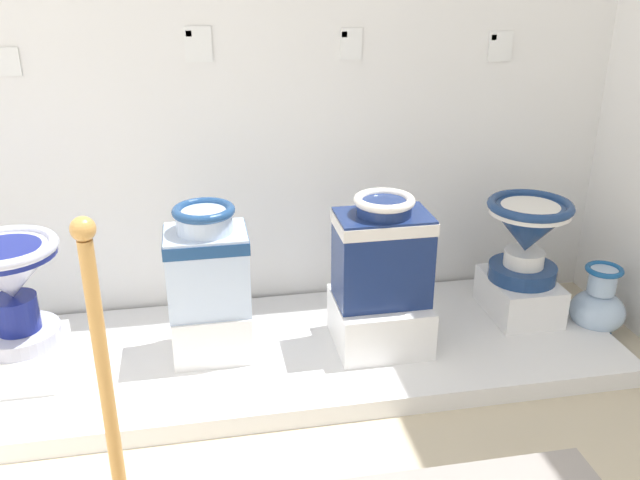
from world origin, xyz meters
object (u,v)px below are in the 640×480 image
(info_placard_first, at_px, (3,62))
(stanchion_post_near_left, at_px, (116,457))
(plinth_block_squat_floral, at_px, (26,359))
(plinth_block_rightmost, at_px, (519,296))
(antique_toilet_leftmost, at_px, (207,258))
(info_placard_second, at_px, (198,44))
(decorative_vase_companion, at_px, (598,307))
(info_placard_third, at_px, (351,43))
(antique_toilet_squat_floral, at_px, (10,278))
(antique_toilet_pale_glazed, at_px, (382,248))
(plinth_block_pale_glazed, at_px, (380,321))
(plinth_block_leftmost, at_px, (212,330))
(info_placard_fourth, at_px, (500,46))
(antique_toilet_rightmost, at_px, (527,231))

(info_placard_first, height_order, stanchion_post_near_left, info_placard_first)
(plinth_block_squat_floral, xyz_separation_m, plinth_block_rightmost, (2.15, 0.12, 0.01))
(antique_toilet_leftmost, xyz_separation_m, info_placard_second, (0.03, 0.46, 0.78))
(plinth_block_rightmost, distance_m, decorative_vase_companion, 0.35)
(antique_toilet_leftmost, bearing_deg, info_placard_third, 34.17)
(antique_toilet_squat_floral, bearing_deg, plinth_block_squat_floral, 0.00)
(plinth_block_squat_floral, xyz_separation_m, antique_toilet_pale_glazed, (1.44, -0.01, 0.37))
(plinth_block_pale_glazed, relative_size, decorative_vase_companion, 1.10)
(plinth_block_pale_glazed, bearing_deg, info_placard_third, 92.68)
(plinth_block_rightmost, bearing_deg, plinth_block_squat_floral, -176.67)
(plinth_block_squat_floral, xyz_separation_m, plinth_block_pale_glazed, (1.44, -0.01, 0.03))
(plinth_block_rightmost, relative_size, decorative_vase_companion, 1.08)
(antique_toilet_leftmost, bearing_deg, antique_toilet_squat_floral, -176.13)
(plinth_block_leftmost, height_order, info_placard_fourth, info_placard_fourth)
(info_placard_fourth, bearing_deg, plinth_block_pale_glazed, -142.10)
(antique_toilet_pale_glazed, relative_size, plinth_block_rightmost, 1.22)
(plinth_block_leftmost, xyz_separation_m, info_placard_third, (0.68, 0.46, 1.09))
(plinth_block_pale_glazed, xyz_separation_m, antique_toilet_rightmost, (0.71, 0.13, 0.31))
(plinth_block_leftmost, distance_m, info_placard_third, 1.37)
(antique_toilet_leftmost, xyz_separation_m, plinth_block_pale_glazed, (0.71, -0.06, -0.33))
(antique_toilet_leftmost, distance_m, info_placard_second, 0.90)
(antique_toilet_squat_floral, distance_m, antique_toilet_rightmost, 2.15)
(info_placard_first, relative_size, info_placard_third, 0.92)
(antique_toilet_squat_floral, distance_m, plinth_block_rightmost, 2.18)
(plinth_block_leftmost, relative_size, info_placard_second, 2.17)
(antique_toilet_squat_floral, relative_size, plinth_block_pale_glazed, 1.10)
(plinth_block_squat_floral, height_order, antique_toilet_leftmost, antique_toilet_leftmost)
(info_placard_first, bearing_deg, antique_toilet_squat_floral, -88.45)
(plinth_block_pale_glazed, xyz_separation_m, info_placard_fourth, (0.67, 0.52, 1.06))
(antique_toilet_pale_glazed, height_order, info_placard_first, info_placard_first)
(plinth_block_leftmost, xyz_separation_m, decorative_vase_companion, (1.74, -0.06, -0.04))
(antique_toilet_pale_glazed, bearing_deg, plinth_block_pale_glazed, 90.00)
(antique_toilet_squat_floral, bearing_deg, info_placard_first, 91.55)
(info_placard_second, bearing_deg, plinth_block_rightmost, -15.66)
(plinth_block_rightmost, relative_size, info_placard_first, 3.07)
(antique_toilet_pale_glazed, xyz_separation_m, antique_toilet_rightmost, (0.71, 0.13, -0.03))
(antique_toilet_squat_floral, bearing_deg, stanchion_post_near_left, -62.87)
(plinth_block_leftmost, distance_m, antique_toilet_leftmost, 0.33)
(plinth_block_rightmost, xyz_separation_m, antique_toilet_rightmost, (-0.00, 0.00, 0.32))
(info_placard_third, relative_size, decorative_vase_companion, 0.38)
(info_placard_first, relative_size, stanchion_post_near_left, 0.12)
(antique_toilet_squat_floral, bearing_deg, antique_toilet_leftmost, 3.87)
(plinth_block_squat_floral, height_order, info_placard_second, info_placard_second)
(antique_toilet_rightmost, height_order, info_placard_third, info_placard_third)
(antique_toilet_rightmost, distance_m, info_placard_first, 2.32)
(info_placard_first, xyz_separation_m, info_placard_fourth, (2.13, 0.00, 0.01))
(info_placard_second, relative_size, decorative_vase_companion, 0.42)
(info_placard_fourth, height_order, stanchion_post_near_left, info_placard_fourth)
(plinth_block_squat_floral, relative_size, info_placard_first, 2.53)
(info_placard_fourth, bearing_deg, antique_toilet_rightmost, -84.81)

